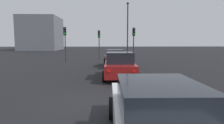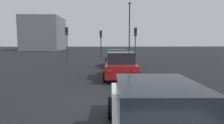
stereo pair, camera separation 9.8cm
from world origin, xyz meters
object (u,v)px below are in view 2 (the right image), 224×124
at_px(car_red_left_second, 121,66).
at_px(traffic_light_near_left, 135,37).
at_px(traffic_light_far_left, 67,37).
at_px(car_white_left_third, 155,115).
at_px(street_lamp_kerbside, 129,26).
at_px(traffic_light_near_right, 101,39).
at_px(car_maroon_left_lead, 116,58).

relative_size(car_red_left_second, traffic_light_near_left, 1.07).
bearing_deg(traffic_light_far_left, car_white_left_third, 24.45).
bearing_deg(street_lamp_kerbside, traffic_light_near_right, 102.30).
relative_size(car_red_left_second, car_white_left_third, 0.85).
distance_m(car_red_left_second, traffic_light_far_left, 11.70).
relative_size(car_red_left_second, traffic_light_near_right, 1.11).
bearing_deg(traffic_light_near_right, car_red_left_second, 12.34).
distance_m(car_white_left_third, street_lamp_kerbside, 21.69).
height_order(traffic_light_near_right, traffic_light_far_left, traffic_light_far_left).
distance_m(traffic_light_far_left, street_lamp_kerbside, 8.38).
height_order(car_white_left_third, street_lamp_kerbside, street_lamp_kerbside).
bearing_deg(traffic_light_far_left, car_maroon_left_lead, 56.93).
height_order(car_white_left_third, traffic_light_near_left, traffic_light_near_left).
xyz_separation_m(car_red_left_second, traffic_light_near_right, (12.66, 1.58, 1.88)).
relative_size(traffic_light_near_right, street_lamp_kerbside, 0.50).
bearing_deg(street_lamp_kerbside, car_white_left_third, 174.59).
height_order(car_maroon_left_lead, traffic_light_near_left, traffic_light_near_left).
relative_size(traffic_light_near_left, street_lamp_kerbside, 0.52).
xyz_separation_m(traffic_light_near_right, street_lamp_kerbside, (0.82, -3.75, 1.68)).
bearing_deg(car_maroon_left_lead, street_lamp_kerbside, -16.79).
bearing_deg(car_white_left_third, traffic_light_near_right, 6.25).
height_order(car_white_left_third, traffic_light_near_right, traffic_light_near_right).
distance_m(car_maroon_left_lead, street_lamp_kerbside, 8.95).
relative_size(car_red_left_second, street_lamp_kerbside, 0.56).
relative_size(traffic_light_near_right, traffic_light_far_left, 0.94).
bearing_deg(traffic_light_far_left, traffic_light_near_right, 130.45).
bearing_deg(traffic_light_near_left, traffic_light_near_right, -134.94).
bearing_deg(traffic_light_near_left, car_maroon_left_lead, -37.78).
distance_m(car_red_left_second, traffic_light_near_right, 12.90).
bearing_deg(car_maroon_left_lead, traffic_light_near_left, -31.78).
relative_size(car_maroon_left_lead, traffic_light_far_left, 1.05).
bearing_deg(street_lamp_kerbside, traffic_light_near_left, -176.69).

